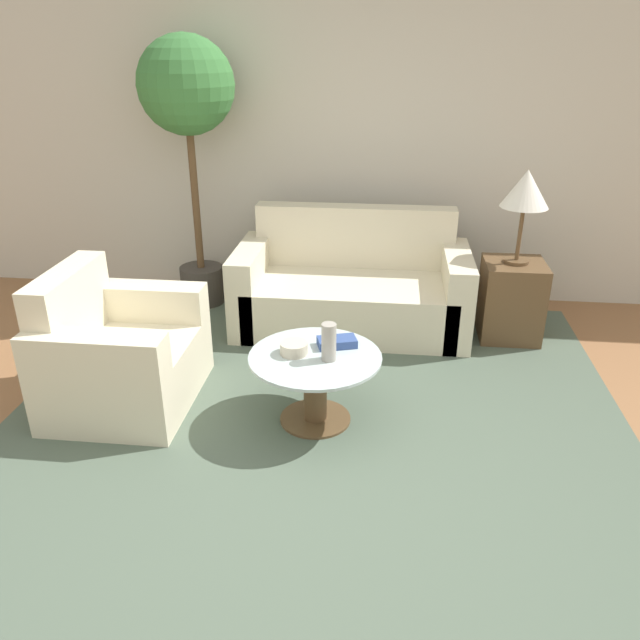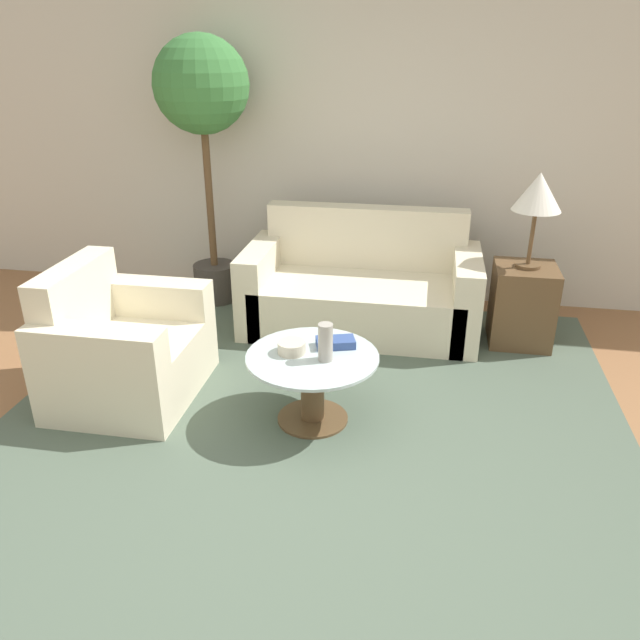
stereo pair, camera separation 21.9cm
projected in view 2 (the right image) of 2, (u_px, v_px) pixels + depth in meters
ground_plane at (280, 492)px, 3.16m from camera, size 14.00×14.00×0.00m
wall_back at (355, 145)px, 5.14m from camera, size 10.00×0.06×2.60m
rug at (313, 419)px, 3.76m from camera, size 3.73×3.71×0.01m
sofa_main at (362, 290)px, 4.92m from camera, size 1.79×0.88×0.89m
armchair at (121, 352)px, 3.94m from camera, size 0.81×0.97×0.86m
coffee_table at (312, 379)px, 3.64m from camera, size 0.77×0.77×0.44m
side_table at (522, 305)px, 4.62m from camera, size 0.44×0.44×0.60m
table_lamp at (538, 194)px, 4.28m from camera, size 0.34×0.34×0.68m
potted_plant at (203, 107)px, 4.83m from camera, size 0.74×0.74×2.15m
vase at (325, 342)px, 3.48m from camera, size 0.08×0.08×0.22m
bowl at (292, 347)px, 3.60m from camera, size 0.16×0.16×0.07m
book_stack at (336, 343)px, 3.67m from camera, size 0.25×0.18×0.05m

